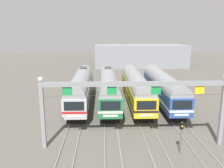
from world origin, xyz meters
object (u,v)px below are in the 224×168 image
commuter_train_green (109,87)px  commuter_train_blue (163,87)px  commuter_train_yellow (136,87)px  catenary_gantry (134,96)px  commuter_train_stainless (81,87)px  yard_signal_mast (181,132)px

commuter_train_green → commuter_train_blue: 8.27m
commuter_train_blue → commuter_train_green: bearing=180.0°
commuter_train_yellow → catenary_gantry: catenary_gantry is taller
catenary_gantry → commuter_train_yellow: bearing=81.3°
commuter_train_green → commuter_train_yellow: (4.13, -0.00, -0.00)m
commuter_train_green → commuter_train_yellow: commuter_train_green is taller
commuter_train_blue → catenary_gantry: (-6.20, -13.49, 2.43)m
commuter_train_yellow → commuter_train_blue: 4.13m
commuter_train_stainless → yard_signal_mast: 18.41m
commuter_train_blue → yard_signal_mast: commuter_train_blue is taller
catenary_gantry → yard_signal_mast: (4.13, -1.73, -2.95)m
commuter_train_green → catenary_gantry: size_ratio=1.02×
commuter_train_yellow → commuter_train_blue: bearing=0.0°
commuter_train_stainless → yard_signal_mast: (10.33, -15.23, -0.53)m
commuter_train_stainless → commuter_train_green: size_ratio=1.00×
commuter_train_yellow → catenary_gantry: 13.87m
catenary_gantry → yard_signal_mast: 5.37m
commuter_train_green → yard_signal_mast: commuter_train_green is taller
yard_signal_mast → catenary_gantry: bearing=157.3°
commuter_train_blue → yard_signal_mast: bearing=-97.7°
commuter_train_green → commuter_train_blue: commuter_train_green is taller
commuter_train_green → catenary_gantry: 13.87m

